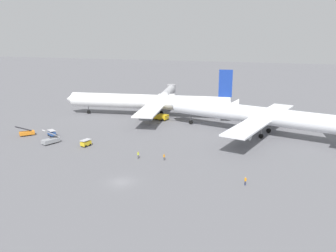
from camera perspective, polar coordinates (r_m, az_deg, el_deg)
The scene contains 12 objects.
ground_plane at distance 70.11m, azimuth -7.57°, elevation -8.97°, with size 600.00×600.00×0.00m, color slate.
airliner_at_gate_left at distance 122.00m, azimuth -2.87°, elevation 3.89°, with size 60.98×41.46×16.58m.
airliner_being_pushed at distance 103.04m, azimuth 14.02°, elevation 1.69°, with size 55.43×44.77×16.24m.
pushback_tug at distance 117.97m, azimuth -1.60°, elevation 1.66°, with size 9.60×4.07×2.99m.
gse_baggage_cart_near_cluster at distance 104.29m, azimuth -18.29°, elevation -1.10°, with size 3.15×2.82×1.71m.
gse_stair_truck_yellow at distance 97.35m, azimuth -18.43°, elevation -2.13°, with size 3.53×4.94×4.06m.
gse_baggage_cart_trailing at distance 92.70m, azimuth -13.14°, elevation -2.69°, with size 2.22×3.04×1.71m.
gse_belt_loader_portside at distance 107.29m, azimuth -21.87°, elevation -1.02°, with size 4.30×4.42×3.02m.
ground_crew_marshaller_foreground at distance 80.47m, azimuth -0.63°, elevation -5.02°, with size 0.40×0.43×1.57m.
ground_crew_ramp_agent_by_cones at distance 69.40m, azimuth 12.39°, elevation -8.66°, with size 0.47×0.36×1.70m.
ground_crew_wing_walker_right at distance 81.84m, azimuth -4.84°, elevation -4.66°, with size 0.36×0.47×1.74m.
jet_bridge at distance 148.34m, azimuth 0.13°, elevation 5.65°, with size 6.36×20.98×6.26m.
Camera 1 is at (27.81, -57.89, 28.12)m, focal length 37.72 mm.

